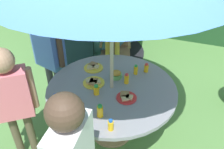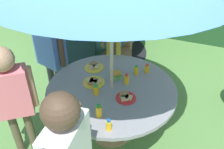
# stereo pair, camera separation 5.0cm
# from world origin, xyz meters

# --- Properties ---
(ground_plane) EXTENTS (10.00, 10.00, 0.02)m
(ground_plane) POSITION_xyz_m (0.00, 0.00, -0.01)
(ground_plane) COLOR #548442
(garden_table) EXTENTS (1.38, 1.38, 0.69)m
(garden_table) POSITION_xyz_m (0.00, 0.00, 0.59)
(garden_table) COLOR tan
(garden_table) RESTS_ON ground_plane
(wooden_chair) EXTENTS (0.56, 0.55, 1.02)m
(wooden_chair) POSITION_xyz_m (-0.40, 1.23, 0.55)
(wooden_chair) COLOR brown
(wooden_chair) RESTS_ON ground_plane
(dome_tent) EXTENTS (2.04, 2.04, 1.74)m
(dome_tent) POSITION_xyz_m (-0.99, 1.79, 0.86)
(dome_tent) COLOR teal
(dome_tent) RESTS_ON ground_plane
(child_in_yellow_shirt) EXTENTS (0.29, 0.42, 1.31)m
(child_in_yellow_shirt) POSITION_xyz_m (-0.32, 0.88, 0.84)
(child_in_yellow_shirt) COLOR brown
(child_in_yellow_shirt) RESTS_ON ground_plane
(child_in_blue_shirt) EXTENTS (0.46, 0.29, 1.40)m
(child_in_blue_shirt) POSITION_xyz_m (-0.90, 0.25, 0.89)
(child_in_blue_shirt) COLOR #3F3F47
(child_in_blue_shirt) RESTS_ON ground_plane
(child_in_pink_shirt) EXTENTS (0.38, 0.36, 1.31)m
(child_in_pink_shirt) POSITION_xyz_m (-0.77, -0.59, 0.84)
(child_in_pink_shirt) COLOR brown
(child_in_pink_shirt) RESTS_ON ground_plane
(snack_bowl) EXTENTS (0.14, 0.14, 0.07)m
(snack_bowl) POSITION_xyz_m (-0.02, 0.19, 0.73)
(snack_bowl) COLOR #66B259
(snack_bowl) RESTS_ON garden_table
(plate_far_left) EXTENTS (0.20, 0.20, 0.03)m
(plate_far_left) POSITION_xyz_m (0.20, -0.12, 0.71)
(plate_far_left) COLOR red
(plate_far_left) RESTS_ON garden_table
(plate_center_back) EXTENTS (0.23, 0.23, 0.03)m
(plate_center_back) POSITION_xyz_m (-0.34, 0.27, 0.71)
(plate_center_back) COLOR yellow
(plate_center_back) RESTS_ON garden_table
(plate_near_right) EXTENTS (0.23, 0.23, 0.03)m
(plate_near_right) POSITION_xyz_m (-0.21, -0.00, 0.71)
(plate_near_right) COLOR yellow
(plate_near_right) RESTS_ON garden_table
(juice_bottle_near_left) EXTENTS (0.06, 0.06, 0.11)m
(juice_bottle_near_left) POSITION_xyz_m (-0.11, -0.16, 0.75)
(juice_bottle_near_left) COLOR yellow
(juice_bottle_near_left) RESTS_ON garden_table
(juice_bottle_far_right) EXTENTS (0.05, 0.05, 0.12)m
(juice_bottle_far_right) POSITION_xyz_m (0.17, 0.33, 0.75)
(juice_bottle_far_right) COLOR yellow
(juice_bottle_far_right) RESTS_ON garden_table
(juice_bottle_center_front) EXTENTS (0.05, 0.05, 0.12)m
(juice_bottle_center_front) POSITION_xyz_m (0.12, 0.13, 0.75)
(juice_bottle_center_front) COLOR yellow
(juice_bottle_center_front) RESTS_ON garden_table
(juice_bottle_mid_left) EXTENTS (0.05, 0.05, 0.11)m
(juice_bottle_mid_left) POSITION_xyz_m (0.20, -0.56, 0.75)
(juice_bottle_mid_left) COLOR yellow
(juice_bottle_mid_left) RESTS_ON garden_table
(juice_bottle_mid_right) EXTENTS (0.06, 0.06, 0.13)m
(juice_bottle_mid_right) POSITION_xyz_m (-0.40, -0.44, 0.76)
(juice_bottle_mid_right) COLOR yellow
(juice_bottle_mid_right) RESTS_ON garden_table
(juice_bottle_front_edge) EXTENTS (0.06, 0.06, 0.13)m
(juice_bottle_front_edge) POSITION_xyz_m (0.05, -0.44, 0.75)
(juice_bottle_front_edge) COLOR yellow
(juice_bottle_front_edge) RESTS_ON garden_table
(juice_bottle_back_edge) EXTENTS (0.05, 0.05, 0.11)m
(juice_bottle_back_edge) POSITION_xyz_m (0.27, 0.42, 0.74)
(juice_bottle_back_edge) COLOR yellow
(juice_bottle_back_edge) RESTS_ON garden_table
(cup_near) EXTENTS (0.07, 0.07, 0.07)m
(cup_near) POSITION_xyz_m (-0.22, -0.54, 0.73)
(cup_near) COLOR #E04C47
(cup_near) RESTS_ON garden_table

